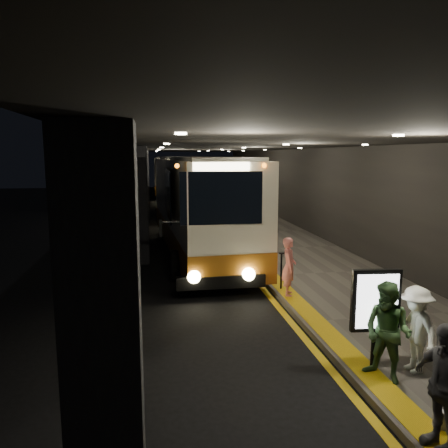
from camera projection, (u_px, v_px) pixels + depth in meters
ground at (186, 292)px, 13.07m from camera, size 90.00×90.00×0.00m
lane_line_white at (132, 257)px, 17.65m from camera, size 0.12×50.00×0.01m
kerb_stripe_yellow at (233, 253)px, 18.32m from camera, size 0.18×50.00×0.01m
sidewalk at (288, 249)px, 18.70m from camera, size 4.50×50.00×0.15m
tactile_strip at (245, 249)px, 18.38m from camera, size 0.50×50.00×0.01m
terminal_wall at (340, 180)px, 18.60m from camera, size 0.10×50.00×6.00m
support_columns at (137, 205)px, 16.38m from camera, size 0.80×24.80×4.40m
canopy at (237, 142)px, 17.63m from camera, size 9.00×50.00×0.40m
coach_main at (198, 209)px, 17.91m from camera, size 3.27×12.58×3.89m
coach_second at (180, 189)px, 30.90m from camera, size 3.05×11.23×3.49m
coach_third at (168, 177)px, 45.19m from camera, size 2.90×12.20×3.81m
passenger_boarding at (289, 266)px, 12.24m from camera, size 0.54×0.68×1.65m
passenger_waiting_green at (388, 332)px, 7.55m from camera, size 0.91×1.01×1.76m
passenger_waiting_white at (415, 329)px, 7.88m from camera, size 0.53×1.06×1.60m
passenger_waiting_grey at (444, 387)px, 5.77m from camera, size 0.61×1.08×1.77m
bag_plain at (442, 420)px, 6.29m from camera, size 0.25×0.20×0.27m
info_sign at (376, 303)px, 7.88m from camera, size 0.90×0.20×1.89m
stanchion_post at (281, 271)px, 12.82m from camera, size 0.05×0.05×1.09m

